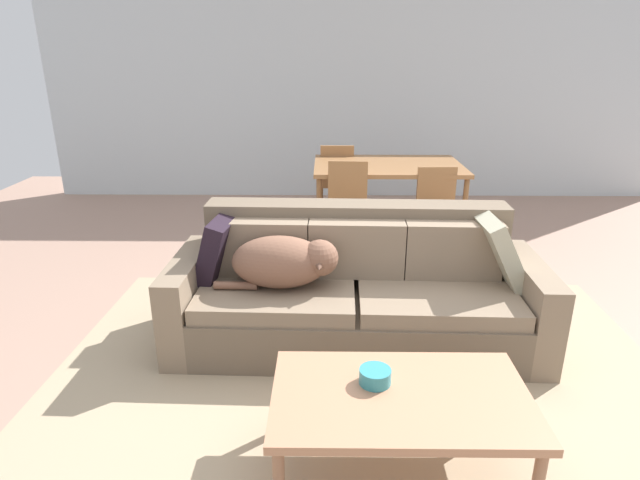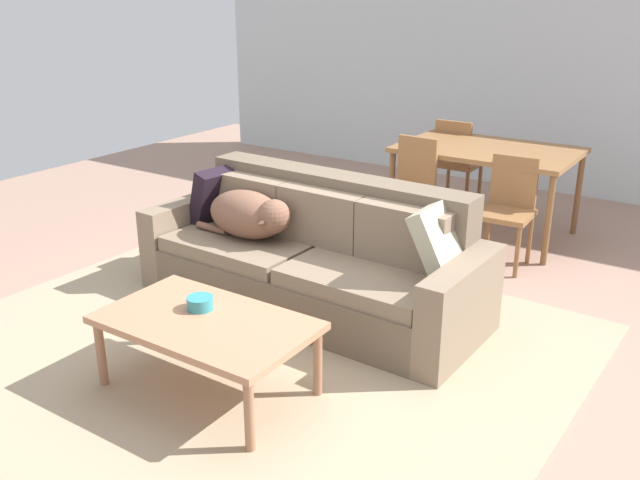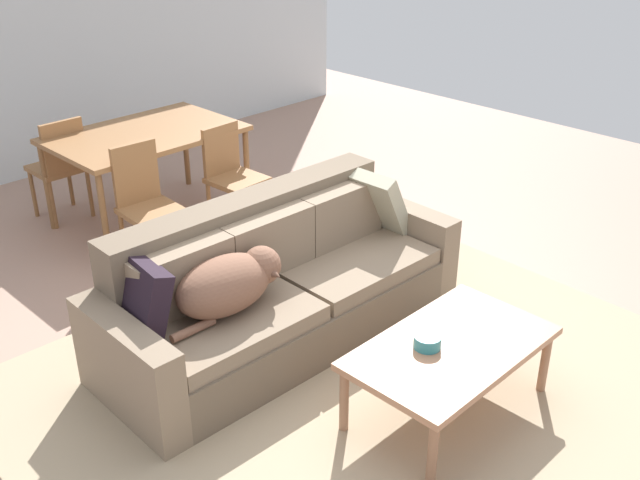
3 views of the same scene
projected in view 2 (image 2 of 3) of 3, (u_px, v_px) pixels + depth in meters
name	position (u px, v px, depth m)	size (l,w,h in m)	color
ground_plane	(325.00, 325.00, 4.52)	(10.00, 10.00, 0.00)	tan
back_partition	(537.00, 60.00, 7.17)	(8.00, 0.12, 2.70)	silver
area_rug	(249.00, 345.00, 4.26)	(3.71, 3.22, 0.01)	tan
couch	(315.00, 259.00, 4.71)	(2.41, 0.96, 0.88)	brown
dog_on_left_cushion	(251.00, 215.00, 4.76)	(0.78, 0.38, 0.33)	brown
throw_pillow_by_left_arm	(218.00, 195.00, 5.14)	(0.12, 0.42, 0.42)	black
throw_pillow_by_right_arm	(444.00, 242.00, 4.13)	(0.10, 0.47, 0.47)	#B0AC91
coffee_table	(206.00, 327.00, 3.66)	(1.14, 0.68, 0.43)	tan
bowl_on_coffee_table	(200.00, 303.00, 3.75)	(0.15, 0.15, 0.07)	teal
dining_table	(488.00, 155.00, 5.95)	(1.47, 0.98, 0.78)	#93643B
dining_chair_near_left	(410.00, 188.00, 5.77)	(0.42, 0.42, 0.91)	#93643B
dining_chair_near_right	(508.00, 206.00, 5.36)	(0.42, 0.42, 0.85)	#93643B
dining_chair_far_left	(456.00, 160.00, 6.69)	(0.40, 0.40, 0.89)	#93643B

